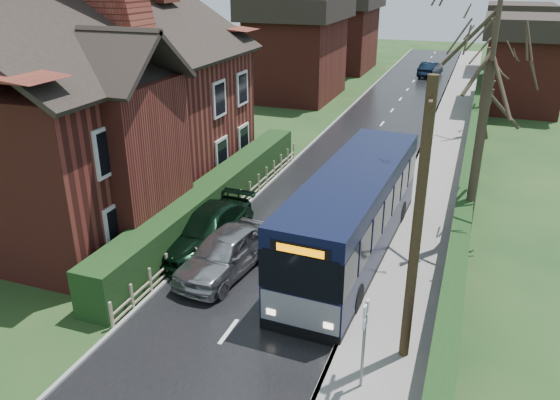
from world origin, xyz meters
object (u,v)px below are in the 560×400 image
at_px(telegraph_pole, 417,230).
at_px(bus_stop_sign, 364,333).
at_px(car_green, 206,230).
at_px(car_silver, 225,252).
at_px(brick_house, 101,104).
at_px(bus, 353,215).

bearing_deg(telegraph_pole, bus_stop_sign, -120.98).
bearing_deg(car_green, car_silver, -41.14).
bearing_deg(car_silver, brick_house, 159.35).
bearing_deg(brick_house, car_silver, -27.56).
bearing_deg(bus, car_green, -162.93).
bearing_deg(car_silver, bus_stop_sign, -29.11).
relative_size(brick_house, car_silver, 3.34).
height_order(bus, car_silver, bus).
bearing_deg(bus_stop_sign, car_silver, 147.17).
bearing_deg(car_green, telegraph_pole, -24.07).
xyz_separation_m(car_silver, bus_stop_sign, (5.50, -4.00, 0.93)).
bearing_deg(bus, brick_house, 176.55).
height_order(bus, car_green, bus).
distance_m(brick_house, bus_stop_sign, 15.16).
distance_m(bus, bus_stop_sign, 6.86).
xyz_separation_m(brick_house, telegraph_pole, (13.53, -6.20, -0.62)).
relative_size(brick_house, bus_stop_sign, 5.74).
height_order(bus, bus_stop_sign, bus).
xyz_separation_m(car_silver, car_green, (-1.40, 1.30, -0.01)).
relative_size(brick_house, telegraph_pole, 1.97).
xyz_separation_m(brick_house, car_green, (5.83, -2.47, -3.64)).
bearing_deg(car_silver, telegraph_pole, -14.15).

